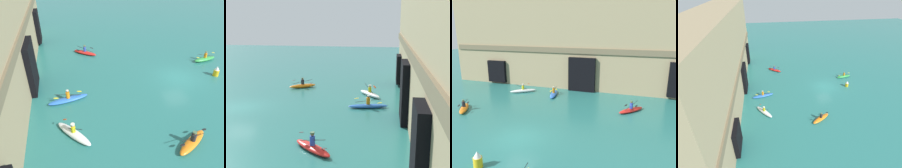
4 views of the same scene
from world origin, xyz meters
TOP-DOWN VIEW (x-y plane):
  - ground_plane at (0.00, 0.00)m, footprint 120.00×120.00m
  - cliff_bluff at (0.57, 17.11)m, footprint 38.84×6.16m
  - kayak_white at (-5.69, 11.10)m, footprint 3.11×2.53m
  - kayak_blue at (-1.42, 11.21)m, footprint 1.49×3.55m
  - kayak_red at (8.07, 8.53)m, footprint 2.67×2.92m
  - kayak_orange at (-8.33, 3.43)m, footprint 2.24×2.96m

SIDE VIEW (x-z plane):
  - ground_plane at x=0.00m, z-range 0.00..0.00m
  - kayak_blue at x=-1.42m, z-range -0.35..0.76m
  - kayak_red at x=8.07m, z-range -0.35..0.80m
  - kayak_white at x=-5.69m, z-range -0.36..0.85m
  - kayak_orange at x=-8.33m, z-range -0.32..0.82m
  - cliff_bluff at x=0.57m, z-range -0.04..13.27m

